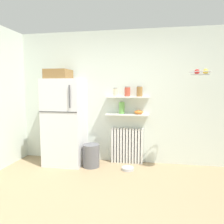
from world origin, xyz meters
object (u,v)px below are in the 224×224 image
radiator (127,146)px  pet_food_bowl (128,169)px  hanging_fruit_basket (201,72)px  storage_jar_0 (115,92)px  shelf_bowl (139,112)px  trash_bin (91,156)px  storage_jar_1 (127,91)px  vase (122,108)px  refrigerator (65,120)px  storage_jar_2 (140,91)px

radiator → pet_food_bowl: (0.06, -0.39, -0.32)m
hanging_fruit_basket → radiator: bearing=159.7°
storage_jar_0 → hanging_fruit_basket: 1.55m
shelf_bowl → trash_bin: shelf_bowl is taller
shelf_bowl → pet_food_bowl: (-0.17, -0.36, -1.00)m
storage_jar_1 → shelf_bowl: bearing=-0.0°
pet_food_bowl → vase: bearing=114.7°
vase → pet_food_bowl: size_ratio=1.05×
trash_bin → shelf_bowl: bearing=19.7°
hanging_fruit_basket → trash_bin: bearing=176.5°
radiator → refrigerator: bearing=-169.1°
storage_jar_1 → pet_food_bowl: bearing=-81.0°
storage_jar_2 → hanging_fruit_basket: hanging_fruit_basket is taller
storage_jar_0 → trash_bin: (-0.41, -0.31, -1.19)m
radiator → storage_jar_2: bearing=-7.4°
refrigerator → shelf_bowl: 1.45m
storage_jar_0 → shelf_bowl: 0.59m
vase → pet_food_bowl: 1.15m
storage_jar_0 → hanging_fruit_basket: hanging_fruit_basket is taller
vase → storage_jar_2: bearing=-0.0°
radiator → shelf_bowl: size_ratio=3.99×
refrigerator → shelf_bowl: bearing=8.1°
refrigerator → storage_jar_0: bearing=11.8°
vase → pet_food_bowl: vase is taller
trash_bin → storage_jar_1: bearing=25.7°
pet_food_bowl → hanging_fruit_basket: (1.17, -0.07, 1.71)m
shelf_bowl → trash_bin: bearing=-160.3°
pet_food_bowl → storage_jar_2: bearing=64.0°
storage_jar_0 → trash_bin: storage_jar_0 is taller
radiator → storage_jar_2: (0.23, -0.03, 1.08)m
vase → trash_bin: size_ratio=0.54×
storage_jar_1 → trash_bin: storage_jar_1 is taller
storage_jar_1 → radiator: bearing=90.0°
refrigerator → hanging_fruit_basket: (2.43, -0.22, 0.87)m
radiator → storage_jar_0: (-0.23, -0.03, 1.06)m
refrigerator → storage_jar_1: refrigerator is taller
vase → pet_food_bowl: (0.16, -0.36, -1.08)m
pet_food_bowl → storage_jar_0: bearing=128.8°
storage_jar_1 → shelf_bowl: (0.22, -0.00, -0.39)m
vase → trash_bin: 1.08m
radiator → trash_bin: 0.74m
storage_jar_2 → pet_food_bowl: bearing=-116.0°
storage_jar_2 → shelf_bowl: 0.40m
pet_food_bowl → hanging_fruit_basket: hanging_fruit_basket is taller
radiator → hanging_fruit_basket: hanging_fruit_basket is taller
pet_food_bowl → refrigerator: bearing=173.0°
shelf_bowl → hanging_fruit_basket: 1.30m
trash_bin → refrigerator: bearing=168.9°
storage_jar_1 → storage_jar_2: (0.23, -0.00, 0.00)m
refrigerator → storage_jar_1: (1.20, 0.20, 0.55)m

